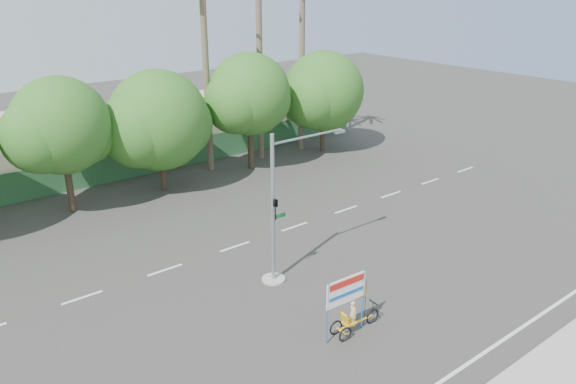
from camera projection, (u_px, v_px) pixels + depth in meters
ground at (374, 298)px, 24.53m from camera, size 120.00×120.00×0.00m
fence at (154, 159)px, 39.89m from camera, size 38.00×0.08×2.00m
building_right at (216, 120)px, 47.53m from camera, size 14.00×8.00×3.60m
tree_left at (60, 129)px, 31.79m from camera, size 6.66×5.60×8.07m
tree_center at (158, 123)px, 35.48m from camera, size 7.62×6.40×7.85m
tree_right at (249, 97)px, 39.26m from camera, size 6.90×5.80×8.36m
tree_far_right at (323, 94)px, 43.52m from camera, size 7.38×6.20×7.94m
palm_tall at (259, 17)px, 39.66m from camera, size 3.73×3.79×17.45m
palm_mid at (302, 29)px, 42.36m from camera, size 3.73×3.79×15.45m
palm_short at (205, 45)px, 37.63m from camera, size 3.73×3.79×14.45m
traffic_signal at (279, 221)px, 25.12m from camera, size 4.72×1.10×7.00m
trike_billboard at (350, 309)px, 21.77m from camera, size 2.77×0.66×2.72m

